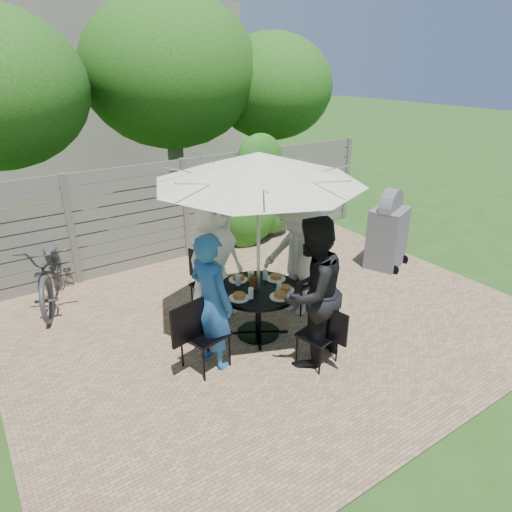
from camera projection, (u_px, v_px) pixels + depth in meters
backyard_envelope at (74, 89)px, 13.18m from camera, size 60.00×60.00×5.00m
patio_table at (258, 303)px, 6.01m from camera, size 1.31×1.31×0.71m
umbrella at (259, 168)px, 5.29m from camera, size 3.10×3.10×2.47m
chair_back at (209, 294)px, 6.69m from camera, size 0.51×0.67×0.88m
person_back at (214, 257)px, 6.34m from camera, size 1.01×0.79×1.83m
chair_left at (205, 347)px, 5.43m from camera, size 0.74×0.56×0.97m
person_left at (211, 302)px, 5.29m from camera, size 0.55×0.70×1.71m
chair_front at (318, 346)px, 5.52m from camera, size 0.48×0.63×0.83m
person_front at (312, 293)px, 5.32m from camera, size 1.06×0.91×1.87m
chair_right at (301, 291)px, 6.75m from camera, size 0.70×0.50×0.93m
person_right at (297, 257)px, 6.42m from camera, size 0.91×1.25×1.74m
plate_back at (238, 278)px, 6.13m from camera, size 0.26×0.26×0.06m
plate_left at (239, 297)px, 5.66m from camera, size 0.26×0.26×0.06m
plate_front at (280, 295)px, 5.69m from camera, size 0.26×0.26×0.06m
plate_right at (276, 277)px, 6.16m from camera, size 0.26×0.26×0.06m
plate_extra at (285, 289)px, 5.85m from camera, size 0.24×0.24×0.06m
glass_back at (238, 280)px, 5.98m from camera, size 0.07×0.07×0.14m
glass_left at (251, 293)px, 5.65m from camera, size 0.07×0.07×0.14m
glass_front at (279, 287)px, 5.81m from camera, size 0.07×0.07×0.14m
glass_right at (265, 275)px, 6.13m from camera, size 0.07×0.07×0.14m
syrup_jug at (252, 283)px, 5.88m from camera, size 0.09×0.09×0.16m
coffee_cup at (251, 277)px, 6.10m from camera, size 0.08×0.08×0.12m
bicycle at (52, 269)px, 6.88m from camera, size 1.29×2.10×1.04m
bbq_grill at (388, 232)px, 7.98m from camera, size 0.85×0.76×1.43m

